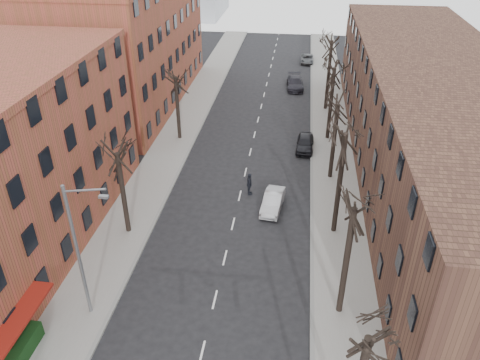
% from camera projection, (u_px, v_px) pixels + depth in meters
% --- Properties ---
extents(sidewalk_left, '(4.00, 90.00, 0.15)m').
position_uv_depth(sidewalk_left, '(178.00, 134.00, 49.48)').
color(sidewalk_left, gray).
rests_on(sidewalk_left, ground).
extents(sidewalk_right, '(4.00, 90.00, 0.15)m').
position_uv_depth(sidewalk_right, '(331.00, 143.00, 47.71)').
color(sidewalk_right, gray).
rests_on(sidewalk_right, ground).
extents(building_left_far, '(12.00, 28.00, 14.00)m').
position_uv_depth(building_left_far, '(126.00, 43.00, 54.45)').
color(building_left_far, brown).
rests_on(building_left_far, ground).
extents(building_right, '(12.00, 50.00, 10.00)m').
position_uv_depth(building_right, '(434.00, 122.00, 40.03)').
color(building_right, '#533426').
rests_on(building_right, ground).
extents(tree_right_b, '(5.20, 5.20, 10.80)m').
position_uv_depth(tree_right_b, '(339.00, 311.00, 28.24)').
color(tree_right_b, black).
rests_on(tree_right_b, ground).
extents(tree_right_c, '(5.20, 5.20, 11.60)m').
position_uv_depth(tree_right_c, '(333.00, 232.00, 35.04)').
color(tree_right_c, black).
rests_on(tree_right_c, ground).
extents(tree_right_d, '(5.20, 5.20, 10.00)m').
position_uv_depth(tree_right_d, '(330.00, 178.00, 41.84)').
color(tree_right_d, black).
rests_on(tree_right_d, ground).
extents(tree_right_e, '(5.20, 5.20, 10.80)m').
position_uv_depth(tree_right_e, '(327.00, 139.00, 48.64)').
color(tree_right_e, black).
rests_on(tree_right_e, ground).
extents(tree_right_f, '(5.20, 5.20, 11.60)m').
position_uv_depth(tree_right_f, '(325.00, 109.00, 55.44)').
color(tree_right_f, black).
rests_on(tree_right_f, ground).
extents(tree_left_a, '(5.20, 5.20, 9.50)m').
position_uv_depth(tree_left_a, '(129.00, 232.00, 35.02)').
color(tree_left_a, black).
rests_on(tree_left_a, ground).
extents(tree_left_b, '(5.20, 5.20, 9.50)m').
position_uv_depth(tree_left_b, '(180.00, 139.00, 48.62)').
color(tree_left_b, black).
rests_on(tree_left_b, ground).
extents(streetlight, '(2.45, 0.22, 9.03)m').
position_uv_depth(streetlight, '(79.00, 248.00, 25.58)').
color(streetlight, slate).
rests_on(streetlight, ground).
extents(silver_sedan, '(1.87, 4.22, 1.35)m').
position_uv_depth(silver_sedan, '(273.00, 201.00, 37.33)').
color(silver_sedan, '#AEAFB5').
rests_on(silver_sedan, ground).
extents(parked_car_near, '(1.85, 4.22, 1.41)m').
position_uv_depth(parked_car_near, '(305.00, 143.00, 46.22)').
color(parked_car_near, black).
rests_on(parked_car_near, ground).
extents(parked_car_mid, '(2.43, 5.21, 1.47)m').
position_uv_depth(parked_car_mid, '(295.00, 83.00, 61.27)').
color(parked_car_mid, black).
rests_on(parked_car_mid, ground).
extents(parked_car_far, '(1.91, 4.14, 1.15)m').
position_uv_depth(parked_car_far, '(307.00, 59.00, 71.11)').
color(parked_car_far, '#515558').
rests_on(parked_car_far, ground).
extents(pedestrian_crossing, '(0.73, 1.24, 1.98)m').
position_uv_depth(pedestrian_crossing, '(249.00, 184.00, 38.98)').
color(pedestrian_crossing, black).
rests_on(pedestrian_crossing, ground).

